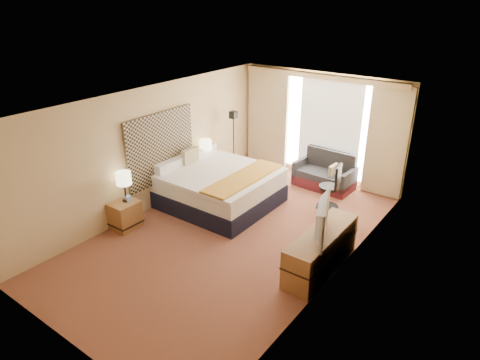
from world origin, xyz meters
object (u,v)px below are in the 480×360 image
Objects in this scene: loveseat at (325,176)px; television at (317,217)px; lamp_left at (124,179)px; bed at (218,187)px; media_dresser at (321,250)px; nightstand_right at (208,175)px; nightstand_left at (125,215)px; lamp_right at (206,145)px; floor_lamp at (233,131)px; desk_chair at (331,189)px.

television reaches higher than loveseat.
lamp_left is 0.54× the size of television.
lamp_left is at bearing -114.08° from bed.
nightstand_right is at bearing 158.60° from media_dresser.
lamp_right is at bearing 90.54° from nightstand_left.
television reaches higher than bed.
media_dresser is 0.69m from television.
television is at bearing -19.37° from bed.
nightstand_left is 2.07m from bed.
loveseat is (-1.41, 3.04, -0.07)m from media_dresser.
nightstand_right is 0.24× the size of bed.
bed is (0.81, -0.60, 0.13)m from nightstand_right.
television reaches higher than nightstand_right.
lamp_left is 3.75m from television.
bed is at bearing 49.24° from television.
nightstand_left is 0.24× the size of bed.
floor_lamp reaches higher than television.
loveseat is 2.45m from floor_lamp.
bed is 2.42m from desk_chair.
nightstand_left is 2.50m from nightstand_right.
loveseat is 0.84× the size of floor_lamp.
bed is 3.74× the size of lamp_left.
lamp_right is at bearing -142.77° from loveseat.
nightstand_left is 3.83m from television.
floor_lamp reaches higher than lamp_right.
loveseat is 4.69m from lamp_left.
nightstand_left is at bearing -90.00° from nightstand_right.
media_dresser is 1.80× the size of desk_chair.
lamp_right is (-0.02, -0.02, 0.74)m from nightstand_right.
lamp_left reaches higher than desk_chair.
nightstand_left is 0.75m from lamp_left.
television is (1.36, -3.19, 0.74)m from loveseat.
nightstand_right is 0.49× the size of television.
nightstand_left is 0.55× the size of desk_chair.
media_dresser is at bearing -32.81° from floor_lamp.
media_dresser is 3.01m from bed.
lamp_left is at bearing -117.32° from loveseat.
lamp_left is (-2.30, -4.02, 0.74)m from loveseat.
media_dresser is at bearing -16.38° from bed.
television is at bearing -64.46° from loveseat.
bed is at bearing 66.96° from nightstand_left.
nightstand_left is at bearing -92.26° from floor_lamp.
lamp_right is (-0.02, 2.48, 0.74)m from nightstand_left.
floor_lamp reaches higher than nightstand_left.
nightstand_left is 0.33× the size of floor_lamp.
lamp_left is 2.41m from lamp_right.
television is at bearing -108.50° from media_dresser.
desk_chair is at bearing 31.35° from bed.
television is at bearing 13.86° from nightstand_left.
desk_chair is (2.74, -0.19, -0.73)m from floor_lamp.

